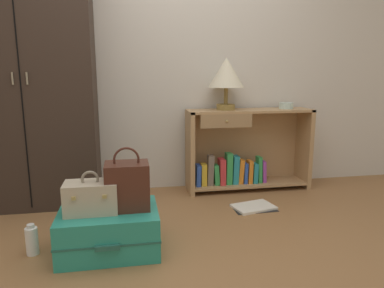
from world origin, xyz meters
name	(u,v)px	position (x,y,z in m)	size (l,w,h in m)	color
ground_plane	(185,264)	(0.00, 0.00, 0.00)	(9.00, 9.00, 0.00)	olive
back_wall	(158,50)	(0.00, 1.50, 1.30)	(6.40, 0.10, 2.60)	beige
wardrobe	(28,78)	(-1.07, 1.20, 1.06)	(1.03, 0.47, 2.11)	#33261E
bookshelf	(243,152)	(0.77, 1.28, 0.35)	(1.17, 0.32, 0.76)	tan
table_lamp	(226,74)	(0.59, 1.29, 1.08)	(0.33, 0.33, 0.47)	olive
bowl	(286,106)	(1.18, 1.28, 0.79)	(0.13, 0.13, 0.06)	silver
suitcase_large	(109,230)	(-0.44, 0.25, 0.13)	(0.61, 0.47, 0.27)	teal
train_case	(91,197)	(-0.53, 0.23, 0.37)	(0.31, 0.19, 0.26)	#B7A88E
handbag	(127,185)	(-0.32, 0.26, 0.42)	(0.27, 0.20, 0.39)	#472319
bottle	(32,240)	(-0.90, 0.29, 0.09)	(0.07, 0.07, 0.20)	white
open_book_on_floor	(254,207)	(0.70, 0.77, 0.01)	(0.37, 0.29, 0.02)	white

